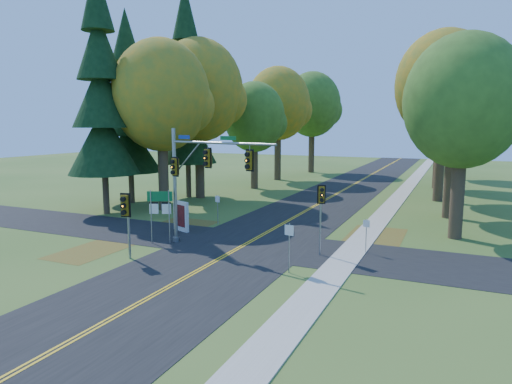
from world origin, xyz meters
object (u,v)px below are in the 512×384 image
at_px(route_sign_cluster, 160,206).
at_px(info_kiosk, 181,216).
at_px(east_signal_pole, 321,202).
at_px(traffic_mast, 196,172).

bearing_deg(route_sign_cluster, info_kiosk, 80.15).
distance_m(east_signal_pole, info_kiosk, 10.64).
relative_size(east_signal_pole, info_kiosk, 1.93).
height_order(traffic_mast, info_kiosk, traffic_mast).
relative_size(traffic_mast, east_signal_pole, 1.90).
bearing_deg(traffic_mast, route_sign_cluster, -160.93).
bearing_deg(route_sign_cluster, traffic_mast, -15.76).
distance_m(traffic_mast, east_signal_pole, 7.38).
height_order(east_signal_pole, route_sign_cluster, east_signal_pole).
xyz_separation_m(traffic_mast, east_signal_pole, (7.15, 1.11, -1.48)).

